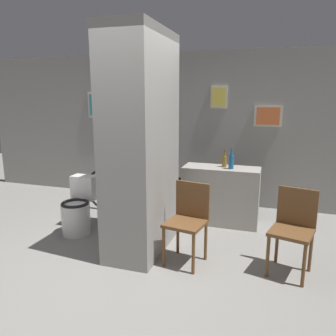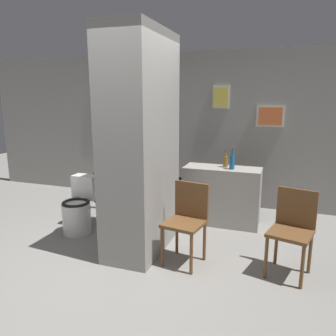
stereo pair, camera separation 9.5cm
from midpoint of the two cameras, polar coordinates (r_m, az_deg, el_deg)
ground_plane at (r=3.86m, az=-10.32°, el=-16.71°), size 14.00×14.00×0.00m
wall_back at (r=5.84m, az=1.47°, el=6.92°), size 8.00×0.09×2.60m
pillar_center at (r=3.89m, az=-5.35°, el=4.03°), size 0.61×1.18×2.60m
counter_shelf at (r=4.92m, az=8.59°, el=-4.72°), size 1.11×0.44×0.85m
toilet at (r=4.74m, az=-15.94°, el=-7.02°), size 0.39×0.55×0.77m
chair_near_pillar at (r=3.74m, az=2.78°, el=-8.68°), size 0.48×0.48×0.91m
chair_by_doorway at (r=3.74m, az=20.29°, el=-9.50°), size 0.50×0.50×0.91m
bicycle at (r=5.27m, az=-6.12°, el=-4.11°), size 1.80×0.42×0.77m
bottle_tall at (r=4.71m, az=10.39°, el=1.17°), size 0.07×0.07×0.30m
bottle_short at (r=4.83m, az=9.24°, el=1.27°), size 0.07×0.07×0.25m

